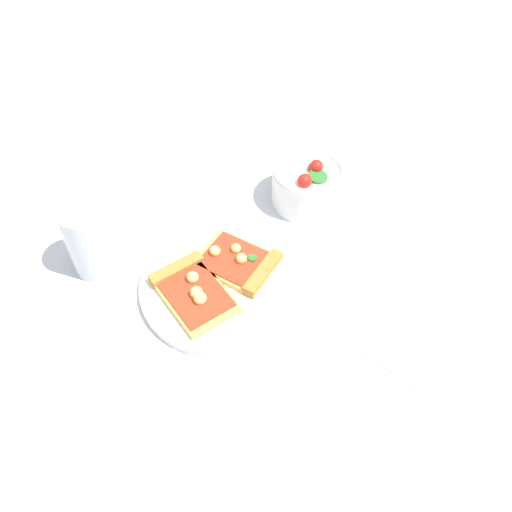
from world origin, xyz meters
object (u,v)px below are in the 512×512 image
(pizza_slice_far, at_px, (192,289))
(salad_bowl, at_px, (308,184))
(paper_napkin, at_px, (405,334))
(pizza_slice_near, at_px, (241,263))
(plate, at_px, (222,285))
(soda_glass, at_px, (90,240))

(pizza_slice_far, relative_size, salad_bowl, 1.25)
(paper_napkin, bearing_deg, pizza_slice_near, 173.23)
(plate, xyz_separation_m, soda_glass, (-0.20, -0.02, 0.05))
(pizza_slice_far, relative_size, soda_glass, 1.24)
(plate, height_order, soda_glass, soda_glass)
(soda_glass, bearing_deg, paper_napkin, 3.76)
(salad_bowl, height_order, soda_glass, soda_glass)
(pizza_slice_far, height_order, paper_napkin, pizza_slice_far)
(salad_bowl, height_order, paper_napkin, salad_bowl)
(salad_bowl, bearing_deg, pizza_slice_far, -111.61)
(pizza_slice_far, distance_m, soda_glass, 0.17)
(pizza_slice_near, relative_size, pizza_slice_far, 0.86)
(plate, height_order, pizza_slice_near, pizza_slice_near)
(pizza_slice_near, bearing_deg, soda_glass, -163.99)
(pizza_slice_near, xyz_separation_m, pizza_slice_far, (-0.05, -0.07, 0.00))
(pizza_slice_near, relative_size, soda_glass, 1.07)
(paper_napkin, bearing_deg, plate, -178.34)
(plate, relative_size, pizza_slice_near, 1.89)
(plate, xyz_separation_m, salad_bowl, (0.07, 0.23, 0.03))
(pizza_slice_far, xyz_separation_m, paper_napkin, (0.31, 0.04, -0.02))
(plate, bearing_deg, paper_napkin, 1.66)
(salad_bowl, relative_size, soda_glass, 1.00)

